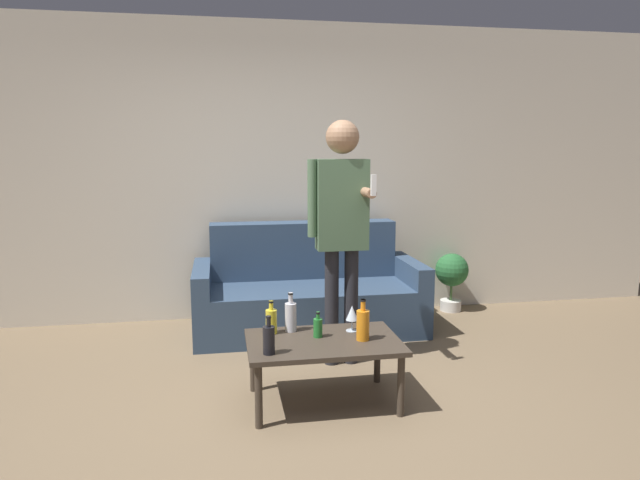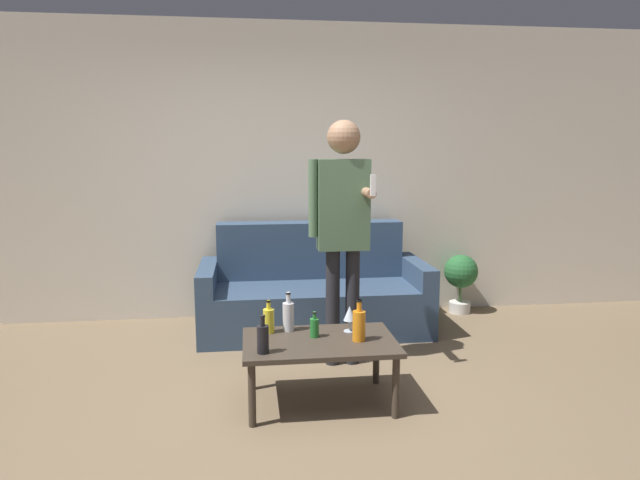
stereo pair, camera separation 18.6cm
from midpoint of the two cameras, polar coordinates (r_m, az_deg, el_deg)
The scene contains 12 objects.
ground_plane at distance 3.40m, azimuth -3.72°, elevation -18.44°, with size 16.00×16.00×0.00m, color #756047.
wall_back at distance 5.32m, azimuth -6.66°, elevation 6.71°, with size 8.00×0.06×2.70m.
couch at distance 5.02m, azimuth -2.33°, elevation -5.31°, with size 1.95×0.88×0.91m.
coffee_table at distance 3.56m, azimuth -1.18°, elevation -10.65°, with size 0.94×0.61×0.41m.
bottle_orange at distance 3.69m, azimuth -4.40°, elevation -7.60°, with size 0.07×0.07×0.25m.
bottle_green at distance 3.58m, azimuth -1.72°, elevation -8.71°, with size 0.06×0.06×0.16m.
bottle_dark at distance 3.52m, azimuth 2.78°, elevation -8.40°, with size 0.08×0.08×0.26m.
bottle_yellow at distance 3.31m, azimuth -6.77°, elevation -9.82°, with size 0.07×0.07×0.22m.
bottle_red at distance 3.66m, azimuth -6.36°, elevation -8.02°, with size 0.07×0.07×0.21m.
wine_glass_near at distance 3.68m, azimuth 1.76°, elevation -7.39°, with size 0.08×0.08×0.17m.
person_standing_front at distance 4.05m, azimuth 0.84°, elevation 2.19°, with size 0.43×0.43×1.77m.
potted_plant at distance 5.66m, azimuth 12.12°, elevation -3.35°, with size 0.32×0.32×0.57m.
Camera 1 is at (-0.41, -2.98, 1.57)m, focal length 32.00 mm.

